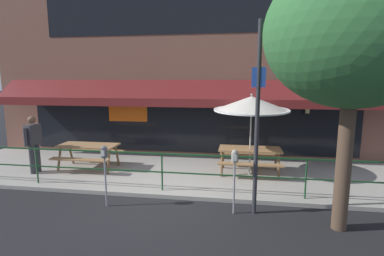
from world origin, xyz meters
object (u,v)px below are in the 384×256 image
(parking_meter_far, at_px, (235,162))
(street_tree_curbside, at_px, (363,22))
(picnic_table_left, at_px, (88,150))
(parking_meter_near, at_px, (104,157))
(patio_umbrella_centre, at_px, (251,104))
(picnic_table_centre, at_px, (250,154))
(street_sign_pole, at_px, (257,118))
(pedestrian_walking, at_px, (33,141))

(parking_meter_far, xyz_separation_m, street_tree_curbside, (2.13, -0.42, 2.71))
(picnic_table_left, bearing_deg, parking_meter_near, -55.17)
(patio_umbrella_centre, distance_m, parking_meter_near, 4.30)
(picnic_table_left, height_order, street_tree_curbside, street_tree_curbside)
(picnic_table_centre, xyz_separation_m, street_tree_curbside, (1.71, -2.99, 3.15))
(parking_meter_near, height_order, parking_meter_far, same)
(parking_meter_near, bearing_deg, picnic_table_centre, 38.67)
(street_sign_pole, bearing_deg, patio_umbrella_centre, 90.59)
(patio_umbrella_centre, height_order, parking_meter_near, patio_umbrella_centre)
(patio_umbrella_centre, distance_m, street_tree_curbside, 3.76)
(picnic_table_centre, relative_size, pedestrian_walking, 1.05)
(pedestrian_walking, xyz_separation_m, street_tree_curbside, (8.05, -2.09, 2.80))
(street_tree_curbside, bearing_deg, picnic_table_centre, 119.75)
(parking_meter_near, height_order, street_sign_pole, street_sign_pole)
(patio_umbrella_centre, distance_m, street_sign_pole, 2.40)
(parking_meter_far, relative_size, street_tree_curbside, 0.26)
(patio_umbrella_centre, bearing_deg, picnic_table_left, -178.09)
(parking_meter_near, bearing_deg, parking_meter_far, 1.25)
(street_tree_curbside, bearing_deg, parking_meter_far, 168.92)
(patio_umbrella_centre, height_order, street_sign_pole, street_sign_pole)
(parking_meter_near, relative_size, parking_meter_far, 1.00)
(parking_meter_far, bearing_deg, patio_umbrella_centre, 80.54)
(parking_meter_near, distance_m, street_tree_curbside, 5.71)
(parking_meter_far, distance_m, street_sign_pole, 1.03)
(picnic_table_left, xyz_separation_m, parking_meter_near, (1.66, -2.38, 0.44))
(street_sign_pole, bearing_deg, parking_meter_near, -177.31)
(picnic_table_centre, xyz_separation_m, patio_umbrella_centre, (0.00, -0.09, 1.47))
(street_tree_curbside, bearing_deg, parking_meter_near, 175.97)
(picnic_table_centre, bearing_deg, picnic_table_left, -177.03)
(patio_umbrella_centre, xyz_separation_m, pedestrian_walking, (-6.34, -0.81, -1.12))
(picnic_table_left, relative_size, parking_meter_far, 1.27)
(picnic_table_left, relative_size, picnic_table_centre, 1.00)
(picnic_table_left, xyz_separation_m, picnic_table_centre, (4.96, 0.26, 0.00))
(parking_meter_far, xyz_separation_m, street_sign_pole, (0.44, 0.09, 0.93))
(pedestrian_walking, distance_m, parking_meter_far, 6.16)
(parking_meter_near, height_order, street_tree_curbside, street_tree_curbside)
(picnic_table_left, bearing_deg, parking_meter_far, -27.05)
(street_tree_curbside, bearing_deg, street_sign_pole, 163.20)
(picnic_table_left, distance_m, street_sign_pole, 5.63)
(street_sign_pole, distance_m, street_tree_curbside, 2.50)
(street_sign_pole, bearing_deg, parking_meter_far, -168.05)
(patio_umbrella_centre, height_order, street_tree_curbside, street_tree_curbside)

